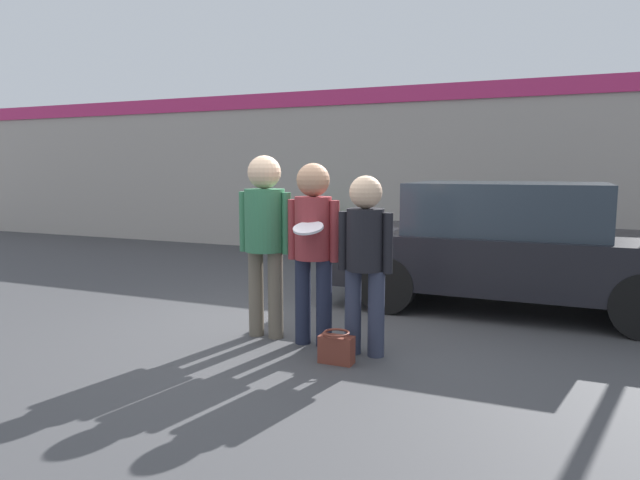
# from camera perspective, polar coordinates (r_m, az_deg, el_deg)

# --- Properties ---
(ground_plane) EXTENTS (56.00, 56.00, 0.00)m
(ground_plane) POSITION_cam_1_polar(r_m,az_deg,el_deg) (5.89, -2.27, -9.37)
(ground_plane) COLOR #3F3F42
(storefront_building) EXTENTS (24.00, 0.22, 3.20)m
(storefront_building) POSITION_cam_1_polar(r_m,az_deg,el_deg) (10.97, 10.36, 6.84)
(storefront_building) COLOR #B2A89E
(storefront_building) RESTS_ON ground
(person_left) EXTENTS (0.57, 0.40, 1.80)m
(person_left) POSITION_cam_1_polar(r_m,az_deg,el_deg) (5.62, -5.53, 1.24)
(person_left) COLOR #665B4C
(person_left) RESTS_ON ground
(person_middle_with_frisbee) EXTENTS (0.52, 0.57, 1.73)m
(person_middle_with_frisbee) POSITION_cam_1_polar(r_m,az_deg,el_deg) (5.34, -0.68, 0.26)
(person_middle_with_frisbee) COLOR #1E2338
(person_middle_with_frisbee) RESTS_ON ground
(person_right) EXTENTS (0.50, 0.33, 1.62)m
(person_right) POSITION_cam_1_polar(r_m,az_deg,el_deg) (5.07, 4.53, -1.10)
(person_right) COLOR #2D3347
(person_right) RESTS_ON ground
(parked_car_near) EXTENTS (4.24, 1.93, 1.51)m
(parked_car_near) POSITION_cam_1_polar(r_m,az_deg,el_deg) (7.22, 18.57, -0.51)
(parked_car_near) COLOR black
(parked_car_near) RESTS_ON ground
(shrub) EXTENTS (0.92, 0.92, 0.92)m
(shrub) POSITION_cam_1_polar(r_m,az_deg,el_deg) (11.01, -0.24, 0.86)
(shrub) COLOR #2D6B33
(shrub) RESTS_ON ground
(handbag) EXTENTS (0.30, 0.23, 0.28)m
(handbag) POSITION_cam_1_polar(r_m,az_deg,el_deg) (5.02, 1.65, -10.74)
(handbag) COLOR brown
(handbag) RESTS_ON ground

